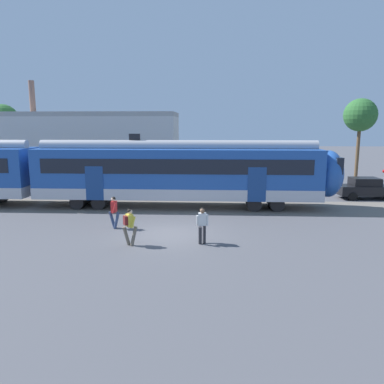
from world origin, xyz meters
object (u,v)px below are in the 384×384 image
object	(u,v)px
pedestrian_red	(114,210)
parked_car_black	(366,188)
pedestrian_yellow	(129,224)
pedestrian_white	(202,222)

from	to	relation	value
pedestrian_red	parked_car_black	size ratio (longest dim) A/B	0.41
parked_car_black	pedestrian_yellow	bearing A→B (deg)	-141.99
pedestrian_red	pedestrian_white	world-z (taller)	same
pedestrian_red	pedestrian_white	distance (m)	5.15
pedestrian_yellow	pedestrian_red	bearing A→B (deg)	117.07
pedestrian_yellow	pedestrian_white	xyz separation A→B (m)	(3.20, 0.43, 0.00)
pedestrian_yellow	parked_car_black	xyz separation A→B (m)	(14.74, 11.52, -0.21)
parked_car_black	pedestrian_white	bearing A→B (deg)	-136.14
pedestrian_white	pedestrian_yellow	bearing A→B (deg)	-172.37
pedestrian_yellow	parked_car_black	world-z (taller)	pedestrian_yellow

